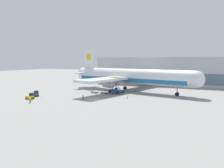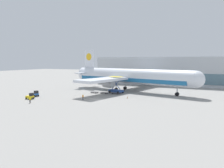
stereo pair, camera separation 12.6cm
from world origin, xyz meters
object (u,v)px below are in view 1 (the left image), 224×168
object	(u,v)px
baggage_dolly_second	(104,93)
ground_crew_far	(30,99)
airplane_main	(128,77)
baggage_dolly_lead	(94,92)
baggage_tug_mid	(35,94)
ground_crew_near	(83,97)
traffic_cone_near	(127,97)
baggage_dolly_third	(116,93)
baggage_tug_foreground	(30,96)
scissor_lift_loader	(116,87)

from	to	relation	value
baggage_dolly_second	ground_crew_far	distance (m)	27.51
airplane_main	baggage_dolly_lead	xyz separation A→B (m)	(-9.46, -10.37, -5.45)
baggage_dolly_second	baggage_tug_mid	bearing A→B (deg)	-137.02
airplane_main	ground_crew_near	size ratio (longest dim) A/B	34.43
baggage_dolly_lead	airplane_main	bearing A→B (deg)	50.70
airplane_main	baggage_dolly_lead	bearing A→B (deg)	-119.74
ground_crew_far	traffic_cone_near	xyz separation A→B (m)	(22.72, 19.28, -0.79)
baggage_dolly_third	ground_crew_far	bearing A→B (deg)	-117.85
baggage_dolly_second	ground_crew_near	size ratio (longest dim) A/B	2.25
baggage_dolly_second	ground_crew_far	size ratio (longest dim) A/B	2.05
baggage_tug_foreground	traffic_cone_near	world-z (taller)	baggage_tug_foreground
scissor_lift_loader	ground_crew_far	xyz separation A→B (m)	(-14.63, -28.50, -1.24)
baggage_dolly_second	traffic_cone_near	size ratio (longest dim) A/B	6.21
baggage_tug_foreground	traffic_cone_near	distance (m)	31.05
ground_crew_near	airplane_main	bearing A→B (deg)	-80.10
airplane_main	baggage_tug_foreground	world-z (taller)	airplane_main
scissor_lift_loader	baggage_dolly_second	bearing A→B (deg)	-121.46
baggage_dolly_lead	ground_crew_far	size ratio (longest dim) A/B	2.05
ground_crew_far	baggage_tug_mid	bearing A→B (deg)	84.63
ground_crew_near	scissor_lift_loader	bearing A→B (deg)	-78.86
baggage_dolly_lead	traffic_cone_near	size ratio (longest dim) A/B	6.21
baggage_tug_mid	ground_crew_far	distance (m)	11.99
baggage_tug_mid	airplane_main	bearing A→B (deg)	61.05
ground_crew_near	ground_crew_far	world-z (taller)	ground_crew_far
baggage_dolly_lead	traffic_cone_near	world-z (taller)	traffic_cone_near
scissor_lift_loader	baggage_tug_mid	bearing A→B (deg)	-126.47
baggage_tug_mid	ground_crew_near	world-z (taller)	baggage_tug_mid
baggage_tug_mid	ground_crew_near	bearing A→B (deg)	17.58
scissor_lift_loader	baggage_dolly_third	distance (m)	3.33
baggage_dolly_second	baggage_dolly_third	world-z (taller)	same
baggage_tug_mid	baggage_dolly_third	size ratio (longest dim) A/B	0.72
baggage_dolly_lead	ground_crew_near	world-z (taller)	ground_crew_near
airplane_main	baggage_dolly_second	world-z (taller)	airplane_main
scissor_lift_loader	baggage_tug_mid	size ratio (longest dim) A/B	2.31
baggage_tug_mid	baggage_dolly_lead	size ratio (longest dim) A/B	0.72
baggage_dolly_third	traffic_cone_near	xyz separation A→B (m)	(7.17, -6.67, -0.10)
baggage_dolly_lead	ground_crew_near	bearing A→B (deg)	-71.29
baggage_dolly_second	ground_crew_far	bearing A→B (deg)	-111.20
baggage_dolly_second	ground_crew_far	world-z (taller)	ground_crew_far
scissor_lift_loader	baggage_dolly_third	xyz separation A→B (m)	(0.91, -2.55, -1.94)
baggage_dolly_lead	baggage_tug_foreground	bearing A→B (deg)	-117.10
ground_crew_near	baggage_tug_mid	bearing A→B (deg)	26.34
baggage_tug_foreground	ground_crew_far	world-z (taller)	baggage_tug_foreground
baggage_tug_foreground	baggage_tug_mid	world-z (taller)	same
scissor_lift_loader	ground_crew_near	xyz separation A→B (m)	(-3.53, -17.69, -1.36)
ground_crew_far	ground_crew_near	bearing A→B (deg)	1.73
scissor_lift_loader	ground_crew_near	size ratio (longest dim) A/B	3.76
baggage_tug_mid	ground_crew_near	xyz separation A→B (m)	(18.34, 1.26, 0.09)
airplane_main	baggage_tug_mid	xyz separation A→B (m)	(-23.81, -25.88, -4.96)
scissor_lift_loader	traffic_cone_near	xyz separation A→B (m)	(8.09, -9.22, -2.03)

